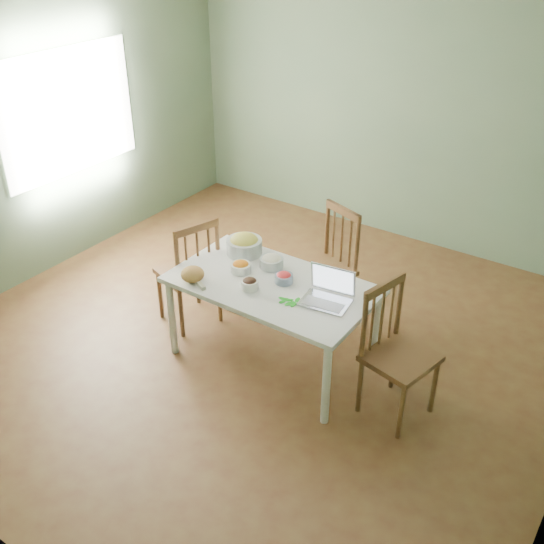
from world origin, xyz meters
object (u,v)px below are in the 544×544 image
Objects in this scene: chair_far at (323,267)px; bread_boule at (193,274)px; dining_table at (272,322)px; chair_left at (188,269)px; laptop at (326,289)px; chair_right at (401,355)px; bowl_squash at (244,244)px.

chair_far is 5.71× the size of bread_boule.
dining_table is 1.53× the size of chair_left.
laptop reaches higher than dining_table.
chair_right reaches higher than bowl_squash.
chair_far is 3.50× the size of bowl_squash.
bread_boule is (-0.54, -1.08, 0.28)m from chair_far.
chair_right is 0.71m from laptop.
chair_left is at bearing -123.97° from chair_far.
chair_left reaches higher than laptop.
chair_right is at bearing -9.14° from bowl_squash.
laptop is (1.42, -0.08, 0.35)m from chair_left.
chair_left is at bearing -157.74° from bowl_squash.
dining_table is at bearing -29.60° from bowl_squash.
laptop is at bearing -1.34° from dining_table.
laptop reaches higher than bread_boule.
chair_left is (-0.95, -0.70, -0.00)m from chair_far.
bread_boule is (-1.62, -0.33, 0.28)m from chair_right.
bread_boule is 1.05m from laptop.
bowl_squash is (0.48, 0.20, 0.31)m from chair_left.
bread_boule is 0.58m from bowl_squash.
chair_left is 0.63m from bread_boule.
laptop is at bearing 16.97° from bread_boule.
chair_far reaches higher than laptop.
dining_table is 1.11m from chair_right.
bread_boule is (-0.53, -0.32, 0.43)m from dining_table.
dining_table is 0.69m from laptop.
chair_far is 1.01× the size of chair_left.
bread_boule reaches higher than dining_table.
chair_far is 1.32m from chair_right.
chair_far reaches higher than bread_boule.
laptop is (1.01, 0.31, 0.06)m from bread_boule.
chair_far is at bearing 63.28° from bread_boule.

